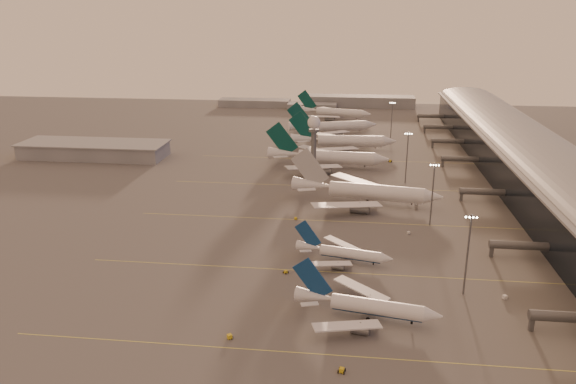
# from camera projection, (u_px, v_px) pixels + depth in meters

# --- Properties ---
(ground) EXTENTS (700.00, 700.00, 0.00)m
(ground) POSITION_uv_depth(u_px,v_px,m) (268.00, 283.00, 171.08)
(ground) COLOR #535050
(ground) RESTS_ON ground
(taxiway_markings) EXTENTS (180.00, 185.25, 0.02)m
(taxiway_markings) POSITION_uv_depth(u_px,v_px,m) (365.00, 222.00, 220.61)
(taxiway_markings) COLOR #DED74E
(taxiway_markings) RESTS_ON ground
(terminal) EXTENTS (57.00, 362.00, 23.04)m
(terminal) POSITION_uv_depth(u_px,v_px,m) (533.00, 166.00, 259.78)
(terminal) COLOR black
(terminal) RESTS_ON ground
(hangar) EXTENTS (82.00, 27.00, 8.50)m
(hangar) POSITION_uv_depth(u_px,v_px,m) (94.00, 149.00, 315.10)
(hangar) COLOR slate
(hangar) RESTS_ON ground
(radar_tower) EXTENTS (6.40, 6.40, 31.10)m
(radar_tower) POSITION_uv_depth(u_px,v_px,m) (314.00, 133.00, 277.24)
(radar_tower) COLOR #54565B
(radar_tower) RESTS_ON ground
(mast_a) EXTENTS (3.60, 0.56, 25.00)m
(mast_a) POSITION_uv_depth(u_px,v_px,m) (468.00, 251.00, 160.39)
(mast_a) COLOR #54565B
(mast_a) RESTS_ON ground
(mast_b) EXTENTS (3.60, 0.56, 25.00)m
(mast_b) POSITION_uv_depth(u_px,v_px,m) (433.00, 191.00, 212.63)
(mast_b) COLOR #54565B
(mast_b) RESTS_ON ground
(mast_c) EXTENTS (3.60, 0.56, 25.00)m
(mast_c) POSITION_uv_depth(u_px,v_px,m) (407.00, 155.00, 265.08)
(mast_c) COLOR #54565B
(mast_c) RESTS_ON ground
(mast_d) EXTENTS (3.60, 0.56, 25.00)m
(mast_d) POSITION_uv_depth(u_px,v_px,m) (392.00, 119.00, 350.24)
(mast_d) COLOR #54565B
(mast_d) RESTS_ON ground
(distant_horizon) EXTENTS (165.00, 37.50, 9.00)m
(distant_horizon) POSITION_uv_depth(u_px,v_px,m) (328.00, 102.00, 476.42)
(distant_horizon) COLOR slate
(distant_horizon) RESTS_ON ground
(narrowbody_near) EXTENTS (40.34, 31.92, 15.88)m
(narrowbody_near) POSITION_uv_depth(u_px,v_px,m) (366.00, 308.00, 150.59)
(narrowbody_near) COLOR silver
(narrowbody_near) RESTS_ON ground
(narrowbody_mid) EXTENTS (32.98, 26.04, 13.05)m
(narrowbody_mid) POSITION_uv_depth(u_px,v_px,m) (344.00, 254.00, 184.83)
(narrowbody_mid) COLOR silver
(narrowbody_mid) RESTS_ON ground
(widebody_white) EXTENTS (65.01, 51.70, 22.99)m
(widebody_white) POSITION_uv_depth(u_px,v_px,m) (366.00, 195.00, 239.76)
(widebody_white) COLOR silver
(widebody_white) RESTS_ON ground
(greentail_a) EXTENTS (64.87, 52.28, 23.55)m
(greentail_a) POSITION_uv_depth(u_px,v_px,m) (328.00, 160.00, 294.22)
(greentail_a) COLOR silver
(greentail_a) RESTS_ON ground
(greentail_b) EXTENTS (63.40, 51.11, 23.02)m
(greentail_b) POSITION_uv_depth(u_px,v_px,m) (344.00, 143.00, 330.75)
(greentail_b) COLOR silver
(greentail_b) RESTS_ON ground
(greentail_c) EXTENTS (59.52, 47.38, 22.24)m
(greentail_c) POSITION_uv_depth(u_px,v_px,m) (333.00, 128.00, 372.97)
(greentail_c) COLOR silver
(greentail_c) RESTS_ON ground
(greentail_d) EXTENTS (56.77, 45.37, 20.90)m
(greentail_d) POSITION_uv_depth(u_px,v_px,m) (334.00, 114.00, 424.20)
(greentail_d) COLOR silver
(greentail_d) RESTS_ON ground
(gsv_truck_a) EXTENTS (6.35, 5.14, 2.47)m
(gsv_truck_a) POSITION_uv_depth(u_px,v_px,m) (231.00, 334.00, 142.17)
(gsv_truck_a) COLOR gold
(gsv_truck_a) RESTS_ON ground
(gsv_tug_near) EXTENTS (2.90, 4.04, 1.05)m
(gsv_tug_near) POSITION_uv_depth(u_px,v_px,m) (342.00, 370.00, 129.09)
(gsv_tug_near) COLOR gold
(gsv_tug_near) RESTS_ON ground
(gsv_catering_a) EXTENTS (6.07, 4.48, 4.56)m
(gsv_catering_a) POSITION_uv_depth(u_px,v_px,m) (506.00, 292.00, 161.17)
(gsv_catering_a) COLOR silver
(gsv_catering_a) RESTS_ON ground
(gsv_tug_mid) EXTENTS (3.54, 3.32, 0.87)m
(gsv_tug_mid) POSITION_uv_depth(u_px,v_px,m) (286.00, 272.00, 177.36)
(gsv_tug_mid) COLOR gold
(gsv_tug_mid) RESTS_ON ground
(gsv_truck_b) EXTENTS (5.47, 3.29, 2.08)m
(gsv_truck_b) POSITION_uv_depth(u_px,v_px,m) (410.00, 231.00, 208.02)
(gsv_truck_b) COLOR silver
(gsv_truck_b) RESTS_ON ground
(gsv_truck_c) EXTENTS (5.21, 3.62, 1.99)m
(gsv_truck_c) POSITION_uv_depth(u_px,v_px,m) (297.00, 217.00, 222.44)
(gsv_truck_c) COLOR gold
(gsv_truck_c) RESTS_ON ground
(gsv_catering_b) EXTENTS (5.58, 3.82, 4.20)m
(gsv_catering_b) POSITION_uv_depth(u_px,v_px,m) (417.00, 200.00, 238.56)
(gsv_catering_b) COLOR silver
(gsv_catering_b) RESTS_ON ground
(gsv_tug_far) EXTENTS (3.78, 4.18, 1.02)m
(gsv_tug_far) POSITION_uv_depth(u_px,v_px,m) (355.00, 182.00, 269.46)
(gsv_tug_far) COLOR gold
(gsv_tug_far) RESTS_ON ground
(gsv_tug_hangar) EXTENTS (4.23, 2.98, 1.11)m
(gsv_tug_hangar) POSITION_uv_depth(u_px,v_px,m) (390.00, 161.00, 305.62)
(gsv_tug_hangar) COLOR gold
(gsv_tug_hangar) RESTS_ON ground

